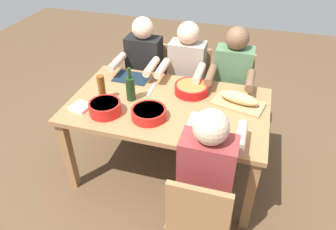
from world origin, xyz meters
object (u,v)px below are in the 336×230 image
object	(u,v)px
dining_table	(168,113)
cutting_board	(238,104)
beer_bottle	(102,88)
napkin_stack	(81,107)
serving_bowl_greens	(105,107)
diner_near_right	(207,172)
wine_glass	(204,125)
diner_far_right	(231,80)
chair_far_center	(189,84)
chair_far_right	(231,90)
cup_near_right	(214,126)
serving_bowl_fruit	(191,88)
chair_far_left	(150,78)
serving_bowl_salad	(149,113)
diner_far_left	(143,68)
chair_near_right	(199,216)
diner_far_center	(186,74)
bread_loaf	(239,98)
wine_bottle	(130,88)

from	to	relation	value
dining_table	cutting_board	size ratio (longest dim) A/B	4.03
beer_bottle	napkin_stack	distance (m)	0.23
serving_bowl_greens	diner_near_right	bearing A→B (deg)	-22.34
cutting_board	wine_glass	bearing A→B (deg)	-111.67
diner_far_right	cutting_board	world-z (taller)	diner_far_right
chair_far_center	chair_far_right	xyz separation A→B (m)	(0.44, 0.00, 0.00)
cup_near_right	serving_bowl_fruit	bearing A→B (deg)	119.92
chair_far_left	chair_far_right	xyz separation A→B (m)	(0.89, 0.00, 0.00)
chair_far_left	serving_bowl_salad	xyz separation A→B (m)	(0.36, -1.03, 0.30)
diner_far_left	cup_near_right	xyz separation A→B (m)	(0.86, -0.87, 0.10)
serving_bowl_salad	wine_glass	bearing A→B (deg)	-14.73
napkin_stack	cutting_board	bearing A→B (deg)	18.51
chair_near_right	beer_bottle	size ratio (longest dim) A/B	3.86
beer_bottle	wine_glass	xyz separation A→B (m)	(0.89, -0.25, 0.01)
cutting_board	diner_far_right	bearing A→B (deg)	102.86
chair_far_right	beer_bottle	world-z (taller)	beer_bottle
diner_far_center	chair_far_left	xyz separation A→B (m)	(-0.44, 0.18, -0.21)
diner_far_center	wine_glass	bearing A→B (deg)	-69.62
chair_far_center	diner_near_right	xyz separation A→B (m)	(0.44, -1.42, 0.21)
serving_bowl_greens	serving_bowl_fruit	bearing A→B (deg)	39.88
chair_far_left	chair_far_right	distance (m)	0.89
chair_far_left	diner_near_right	world-z (taller)	diner_near_right
diner_far_center	diner_far_left	world-z (taller)	same
cutting_board	napkin_stack	bearing A→B (deg)	-161.49
diner_far_right	napkin_stack	size ratio (longest dim) A/B	8.57
chair_far_left	chair_far_right	world-z (taller)	same
chair_far_right	serving_bowl_salad	distance (m)	1.19
diner_far_left	serving_bowl_greens	bearing A→B (deg)	-89.28
serving_bowl_greens	cutting_board	distance (m)	1.07
chair_far_right	chair_far_center	bearing A→B (deg)	180.00
chair_near_right	bread_loaf	bearing A→B (deg)	83.59
diner_far_right	cutting_board	xyz separation A→B (m)	(0.11, -0.47, 0.05)
chair_far_left	serving_bowl_greens	distance (m)	1.11
chair_far_center	chair_near_right	size ratio (longest dim) A/B	1.00
wine_glass	napkin_stack	world-z (taller)	wine_glass
chair_far_left	chair_near_right	world-z (taller)	same
dining_table	diner_near_right	xyz separation A→B (m)	(0.44, -0.62, 0.04)
beer_bottle	cup_near_right	bearing A→B (deg)	-10.03
wine_bottle	diner_far_center	bearing A→B (deg)	63.87
diner_far_center	chair_far_left	size ratio (longest dim) A/B	1.41
beer_bottle	wine_glass	size ratio (longest dim) A/B	1.33
chair_near_right	chair_far_right	bearing A→B (deg)	90.00
diner_far_left	diner_near_right	world-z (taller)	same
napkin_stack	beer_bottle	bearing A→B (deg)	55.30
chair_far_center	wine_bottle	distance (m)	0.95
serving_bowl_fruit	wine_glass	size ratio (longest dim) A/B	1.73
bread_loaf	wine_bottle	size ratio (longest dim) A/B	1.10
diner_near_right	cutting_board	world-z (taller)	diner_near_right
diner_far_left	diner_far_right	distance (m)	0.89
diner_near_right	wine_bottle	world-z (taller)	diner_near_right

